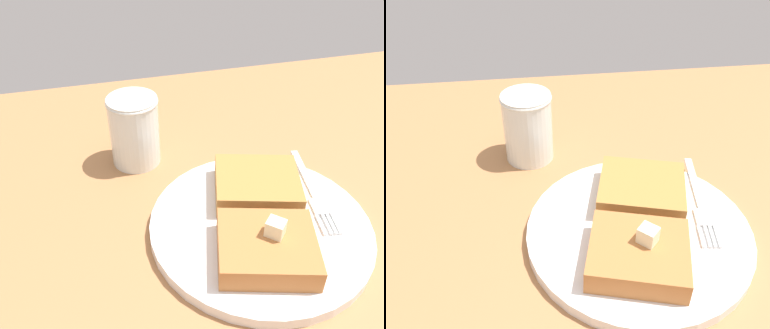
% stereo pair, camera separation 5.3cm
% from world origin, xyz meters
% --- Properties ---
extents(table_surface, '(1.02, 1.02, 0.02)m').
position_xyz_m(table_surface, '(0.00, 0.00, 0.01)').
color(table_surface, '#A77144').
rests_on(table_surface, ground).
extents(plate, '(0.26, 0.26, 0.01)m').
position_xyz_m(plate, '(0.08, 0.06, 0.03)').
color(plate, white).
rests_on(plate, table_surface).
extents(toast_slice_left, '(0.11, 0.12, 0.03)m').
position_xyz_m(toast_slice_left, '(0.03, 0.08, 0.05)').
color(toast_slice_left, '#B46F3A').
rests_on(toast_slice_left, plate).
extents(toast_slice_middle, '(0.11, 0.12, 0.03)m').
position_xyz_m(toast_slice_middle, '(0.12, 0.05, 0.05)').
color(toast_slice_middle, '#B17939').
rests_on(toast_slice_middle, plate).
extents(butter_pat_primary, '(0.02, 0.02, 0.02)m').
position_xyz_m(butter_pat_primary, '(0.03, 0.07, 0.07)').
color(butter_pat_primary, '#F3F0CB').
rests_on(butter_pat_primary, toast_slice_left).
extents(fork, '(0.16, 0.04, 0.00)m').
position_xyz_m(fork, '(0.10, -0.02, 0.04)').
color(fork, silver).
rests_on(fork, plate).
extents(syrup_jar, '(0.07, 0.07, 0.10)m').
position_xyz_m(syrup_jar, '(0.25, 0.18, 0.07)').
color(syrup_jar, '#3B1106').
rests_on(syrup_jar, table_surface).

